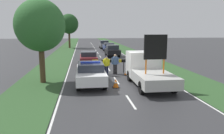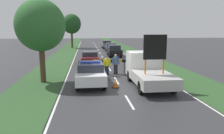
# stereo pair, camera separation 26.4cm
# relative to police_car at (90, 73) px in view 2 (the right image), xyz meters

# --- Properties ---
(ground_plane) EXTENTS (160.00, 160.00, 0.00)m
(ground_plane) POSITION_rel_police_car_xyz_m (1.93, -0.85, -0.80)
(ground_plane) COLOR #333335
(lane_markings) EXTENTS (7.62, 73.45, 0.01)m
(lane_markings) POSITION_rel_police_car_xyz_m (1.93, 16.62, -0.80)
(lane_markings) COLOR silver
(lane_markings) RESTS_ON ground
(grass_verge_left) EXTENTS (3.33, 120.00, 0.03)m
(grass_verge_left) POSITION_rel_police_car_xyz_m (-3.59, 19.15, -0.79)
(grass_verge_left) COLOR #2D5128
(grass_verge_left) RESTS_ON ground
(grass_verge_right) EXTENTS (3.33, 120.00, 0.03)m
(grass_verge_right) POSITION_rel_police_car_xyz_m (7.45, 19.15, -0.79)
(grass_verge_right) COLOR #2D5128
(grass_verge_right) RESTS_ON ground
(police_car) EXTENTS (1.91, 4.87, 1.62)m
(police_car) POSITION_rel_police_car_xyz_m (0.00, 0.00, 0.00)
(police_car) COLOR white
(police_car) RESTS_ON ground
(work_truck) EXTENTS (2.23, 5.27, 3.44)m
(work_truck) POSITION_rel_police_car_xyz_m (3.86, -0.58, 0.25)
(work_truck) COLOR white
(work_truck) RESTS_ON ground
(road_barrier) EXTENTS (3.00, 0.08, 1.20)m
(road_barrier) POSITION_rel_police_car_xyz_m (1.80, 3.63, 0.19)
(road_barrier) COLOR black
(road_barrier) RESTS_ON ground
(police_officer) EXTENTS (0.58, 0.37, 1.61)m
(police_officer) POSITION_rel_police_car_xyz_m (1.39, 2.73, 0.16)
(police_officer) COLOR #191E38
(police_officer) RESTS_ON ground
(pedestrian_civilian) EXTENTS (0.61, 0.39, 1.71)m
(pedestrian_civilian) POSITION_rel_police_car_xyz_m (2.18, 3.14, 0.20)
(pedestrian_civilian) COLOR #232326
(pedestrian_civilian) RESTS_ON ground
(traffic_cone_near_police) EXTENTS (0.44, 0.44, 0.61)m
(traffic_cone_near_police) POSITION_rel_police_car_xyz_m (1.59, -1.11, -0.50)
(traffic_cone_near_police) COLOR black
(traffic_cone_near_police) RESTS_ON ground
(traffic_cone_centre_front) EXTENTS (0.51, 0.51, 0.70)m
(traffic_cone_centre_front) POSITION_rel_police_car_xyz_m (3.98, 4.33, -0.46)
(traffic_cone_centre_front) COLOR black
(traffic_cone_centre_front) RESTS_ON ground
(traffic_cone_near_truck) EXTENTS (0.42, 0.42, 0.58)m
(traffic_cone_near_truck) POSITION_rel_police_car_xyz_m (3.08, 2.73, -0.52)
(traffic_cone_near_truck) COLOR black
(traffic_cone_near_truck) RESTS_ON ground
(queued_car_wagon_maroon) EXTENTS (1.80, 3.96, 1.42)m
(queued_car_wagon_maroon) POSITION_rel_police_car_xyz_m (0.11, 8.65, -0.05)
(queued_car_wagon_maroon) COLOR maroon
(queued_car_wagon_maroon) RESTS_ON ground
(queued_car_sedan_black) EXTENTS (1.76, 4.19, 1.61)m
(queued_car_sedan_black) POSITION_rel_police_car_xyz_m (3.64, 15.49, 0.03)
(queued_car_sedan_black) COLOR black
(queued_car_sedan_black) RESTS_ON ground
(queued_car_hatch_blue) EXTENTS (1.77, 4.33, 1.47)m
(queued_car_hatch_blue) POSITION_rel_police_car_xyz_m (3.97, 22.22, -0.02)
(queued_car_hatch_blue) COLOR navy
(queued_car_hatch_blue) RESTS_ON ground
(queued_car_suv_grey) EXTENTS (1.76, 4.49, 1.56)m
(queued_car_suv_grey) POSITION_rel_police_car_xyz_m (3.83, 28.82, -0.01)
(queued_car_suv_grey) COLOR slate
(queued_car_suv_grey) RESTS_ON ground
(roadside_tree_near_left) EXTENTS (3.77, 3.77, 6.83)m
(roadside_tree_near_left) POSITION_rel_police_car_xyz_m (-3.09, 30.68, 4.02)
(roadside_tree_near_left) COLOR #4C3823
(roadside_tree_near_left) RESTS_ON ground
(roadside_tree_near_right) EXTENTS (3.40, 3.40, 5.81)m
(roadside_tree_near_right) POSITION_rel_police_car_xyz_m (-3.35, 0.91, 3.20)
(roadside_tree_near_right) COLOR #4C3823
(roadside_tree_near_right) RESTS_ON ground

